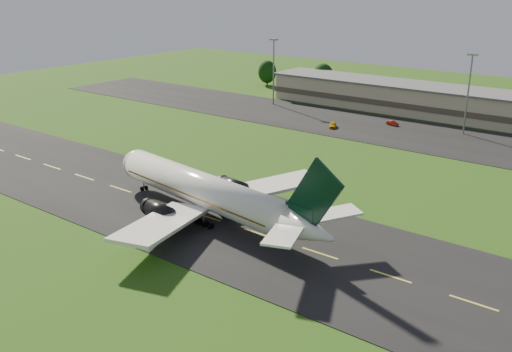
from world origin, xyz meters
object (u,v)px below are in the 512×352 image
Objects in this scene: service_vehicle_b at (392,123)px; terminal at (490,109)px; airliner at (207,192)px; light_mast_west at (274,64)px; service_vehicle_a at (333,125)px; light_mast_centre at (469,85)px.

terminal is at bearing -31.21° from service_vehicle_b.
service_vehicle_b is (-2.46, 77.36, -3.97)m from airliner.
light_mast_west reaches higher than airliner.
light_mast_west reaches higher than service_vehicle_a.
terminal is 18.45m from light_mast_centre.
light_mast_centre reaches higher than service_vehicle_b.
airliner is at bearing -163.36° from service_vehicle_b.
service_vehicle_b is at bearing 99.47° from airliner.
light_mast_centre is at bearing 0.65° from service_vehicle_a.
service_vehicle_a is (-29.84, -14.69, -11.94)m from light_mast_centre.
service_vehicle_b is (-18.23, -2.76, -12.05)m from light_mast_centre.
service_vehicle_a is (-14.07, 65.42, -3.86)m from airliner.
light_mast_centre is (-1.40, -16.18, 8.75)m from terminal.
light_mast_west is at bearing 126.55° from airliner.
light_mast_centre is 35.33m from service_vehicle_a.
service_vehicle_a is at bearing 109.78° from airliner.
light_mast_centre reaches higher than airliner.
light_mast_centre is 4.94× the size of service_vehicle_a.
airliner is at bearing -101.14° from light_mast_centre.
service_vehicle_a is 1.15× the size of service_vehicle_b.
airliner is at bearing -103.44° from service_vehicle_a.
airliner is 14.26× the size of service_vehicle_b.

